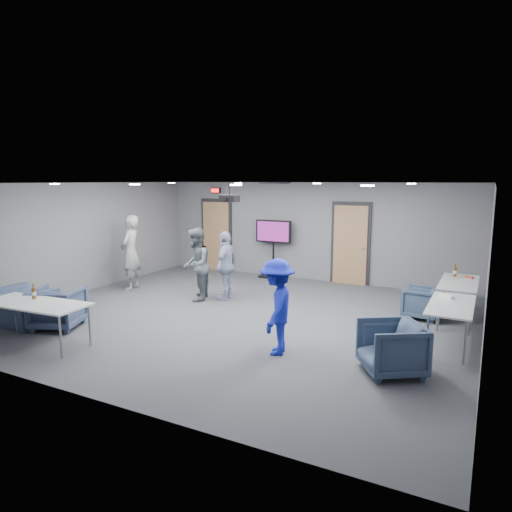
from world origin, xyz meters
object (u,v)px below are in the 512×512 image
at_px(bottle_right, 455,272).
at_px(chair_front_b, 22,307).
at_px(person_b, 196,265).
at_px(bottle_front, 34,293).
at_px(person_d, 277,307).
at_px(table_right_a, 459,284).
at_px(projector, 229,198).
at_px(chair_right_a, 421,303).
at_px(table_right_b, 451,307).
at_px(tv_stand, 273,245).
at_px(table_front_left, 35,305).
at_px(chair_front_a, 58,308).
at_px(chair_right_c, 391,348).
at_px(person_c, 226,265).
at_px(person_a, 131,253).

bearing_deg(bottle_right, chair_front_b, -146.08).
relative_size(person_b, chair_front_b, 1.57).
bearing_deg(person_b, bottle_front, -39.12).
relative_size(person_d, table_right_a, 0.91).
xyz_separation_m(person_b, projector, (1.30, -0.67, 1.56)).
xyz_separation_m(person_d, chair_right_a, (1.79, 3.08, -0.46)).
bearing_deg(bottle_front, chair_right_a, 37.32).
height_order(table_right_b, tv_stand, tv_stand).
bearing_deg(person_d, table_front_left, -82.31).
bearing_deg(table_front_left, chair_front_a, 113.97).
relative_size(table_front_left, tv_stand, 1.18).
relative_size(chair_right_a, chair_front_a, 0.81).
bearing_deg(person_b, chair_front_a, -45.53).
bearing_deg(person_b, tv_stand, 147.40).
bearing_deg(chair_front_b, person_b, -121.21).
bearing_deg(person_d, table_right_a, 131.12).
distance_m(chair_right_c, chair_front_a, 6.04).
xyz_separation_m(person_c, bottle_right, (4.80, 1.44, 0.03)).
xyz_separation_m(person_d, table_front_left, (-3.78, -1.51, -0.08)).
xyz_separation_m(person_b, tv_stand, (0.50, 3.10, 0.09)).
bearing_deg(tv_stand, bottle_front, -102.69).
relative_size(person_b, bottle_right, 5.98).
bearing_deg(chair_right_a, person_b, -73.99).
relative_size(chair_front_a, table_right_b, 0.51).
bearing_deg(person_c, bottle_front, -29.77).
bearing_deg(table_right_b, tv_stand, 53.91).
relative_size(person_b, projector, 4.68).
xyz_separation_m(chair_right_c, tv_stand, (-4.32, 5.19, 0.55)).
bearing_deg(bottle_right, bottle_front, -139.87).
distance_m(chair_front_a, tv_stand, 6.23).
height_order(chair_right_c, tv_stand, tv_stand).
height_order(person_a, chair_right_c, person_a).
height_order(chair_right_a, tv_stand, tv_stand).
relative_size(chair_right_c, chair_front_a, 0.97).
relative_size(person_b, table_right_a, 0.99).
bearing_deg(chair_front_b, table_right_b, -159.87).
relative_size(person_b, bottle_front, 6.29).
distance_m(chair_right_a, bottle_right, 1.18).
bearing_deg(person_b, chair_right_a, 77.72).
bearing_deg(table_front_left, tv_stand, 75.09).
distance_m(person_b, chair_front_b, 3.64).
xyz_separation_m(person_d, chair_right_c, (1.79, 0.04, -0.39)).
bearing_deg(person_d, projector, -144.29).
bearing_deg(bottle_right, projector, -147.93).
distance_m(chair_front_b, table_front_left, 1.38).
distance_m(person_a, table_right_a, 7.68).
distance_m(person_b, table_front_left, 3.72).
height_order(person_c, tv_stand, tv_stand).
relative_size(table_right_a, table_right_b, 1.02).
distance_m(person_c, tv_stand, 2.69).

